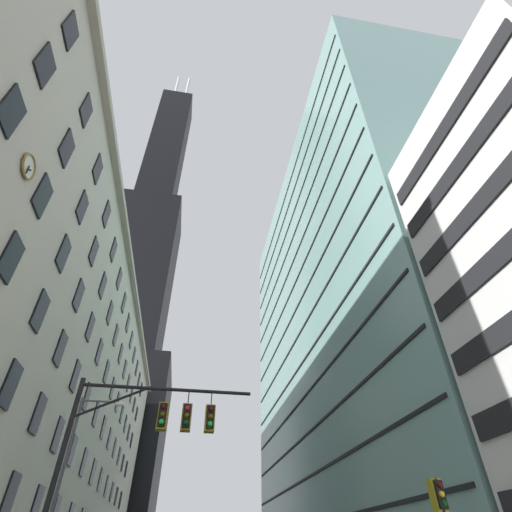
{
  "coord_description": "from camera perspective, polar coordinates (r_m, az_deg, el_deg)",
  "views": [
    {
      "loc": [
        -1.99,
        -12.62,
        1.44
      ],
      "look_at": [
        3.71,
        21.06,
        28.56
      ],
      "focal_mm": 26.7,
      "sensor_mm": 36.0,
      "label": 1
    }
  ],
  "objects": [
    {
      "name": "street_lamppost",
      "position": [
        24.5,
        -26.03,
        -26.45
      ],
      "size": [
        2.43,
        0.32,
        8.48
      ],
      "color": "#47474C",
      "rests_on": "sidewalk_left"
    },
    {
      "name": "station_building",
      "position": [
        49.5,
        -30.85,
        -17.77
      ],
      "size": [
        16.61,
        75.85,
        29.57
      ],
      "color": "beige",
      "rests_on": "ground"
    },
    {
      "name": "glass_office_midrise",
      "position": [
        56.59,
        15.16,
        -8.45
      ],
      "size": [
        18.83,
        54.1,
        57.04
      ],
      "color": "gray",
      "rests_on": "ground"
    },
    {
      "name": "dark_skyscraper",
      "position": [
        114.15,
        -18.59,
        -8.15
      ],
      "size": [
        28.59,
        28.59,
        190.2
      ],
      "color": "black",
      "rests_on": "ground"
    },
    {
      "name": "traffic_light_near_right",
      "position": [
        17.62,
        25.85,
        -30.2
      ],
      "size": [
        0.4,
        0.63,
        3.59
      ],
      "color": "black",
      "rests_on": "sidewalk_right"
    },
    {
      "name": "traffic_signal_mast",
      "position": [
        16.95,
        -15.4,
        -24.07
      ],
      "size": [
        7.15,
        0.63,
        7.08
      ],
      "color": "black",
      "rests_on": "sidewalk_left"
    }
  ]
}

